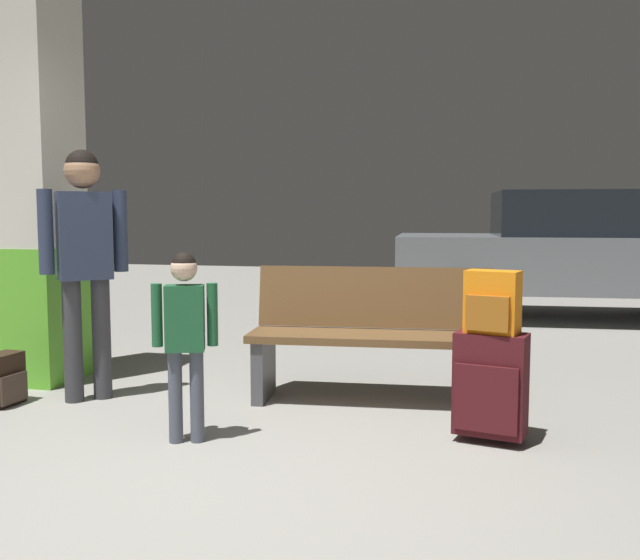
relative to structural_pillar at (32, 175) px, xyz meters
name	(u,v)px	position (x,y,z in m)	size (l,w,h in m)	color
ground_plane	(358,344)	(2.05, 2.22, -1.59)	(18.00, 18.00, 0.10)	gray
structural_pillar	(32,175)	(0.00, 0.00, 0.00)	(0.57, 0.57, 3.09)	#66C633
bench	(371,335)	(2.53, -0.01, -1.09)	(1.64, 0.65, 0.89)	brown
suitcase	(490,385)	(3.31, -0.72, -1.22)	(0.42, 0.30, 0.60)	#471419
backpack_bright	(492,303)	(3.31, -0.72, -0.77)	(0.31, 0.25, 0.34)	orange
child	(185,326)	(1.69, -1.10, -0.89)	(0.34, 0.20, 1.04)	#4C5160
adult	(84,247)	(0.68, -0.43, -0.51)	(0.45, 0.42, 1.67)	#38383D
backpack_dark_floor	(2,380)	(0.21, -0.69, -1.37)	(0.21, 0.29, 0.34)	black
parked_car_near	(576,251)	(4.31, 4.19, -0.73)	(4.21, 2.02, 1.51)	slate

